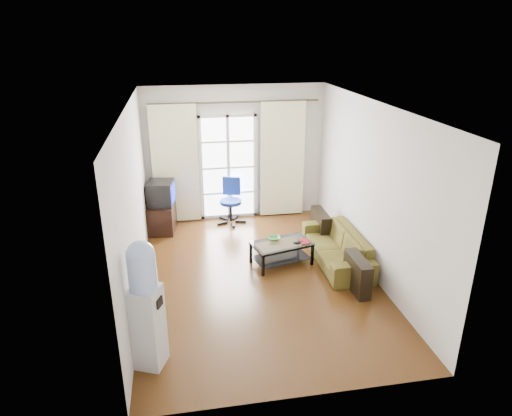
{
  "coord_description": "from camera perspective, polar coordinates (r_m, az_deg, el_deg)",
  "views": [
    {
      "loc": [
        -1.14,
        -6.27,
        3.69
      ],
      "look_at": [
        0.03,
        0.35,
        1.04
      ],
      "focal_mm": 32.0,
      "sensor_mm": 36.0,
      "label": 1
    }
  ],
  "objects": [
    {
      "name": "book",
      "position": [
        7.6,
        5.52,
        -4.25
      ],
      "size": [
        0.19,
        0.23,
        0.02
      ],
      "primitive_type": "imported",
      "rotation": [
        0.0,
        0.0,
        0.1
      ],
      "color": "maroon",
      "rests_on": "coffee_table"
    },
    {
      "name": "task_chair",
      "position": [
        9.25,
        -3.15,
        -0.2
      ],
      "size": [
        0.75,
        0.75,
        0.91
      ],
      "rotation": [
        0.0,
        0.0,
        -0.25
      ],
      "color": "black",
      "rests_on": "floor"
    },
    {
      "name": "wall_right",
      "position": [
        7.31,
        14.29,
        2.17
      ],
      "size": [
        0.02,
        5.2,
        2.7
      ],
      "primitive_type": "cube",
      "color": "silver",
      "rests_on": "floor"
    },
    {
      "name": "wall_front",
      "position": [
        4.5,
        6.23,
        -9.97
      ],
      "size": [
        3.6,
        0.02,
        2.7
      ],
      "primitive_type": "cube",
      "color": "silver",
      "rests_on": "floor"
    },
    {
      "name": "water_cooler",
      "position": [
        5.35,
        -13.65,
        -11.46
      ],
      "size": [
        0.42,
        0.42,
        1.59
      ],
      "rotation": [
        0.0,
        0.0,
        -0.39
      ],
      "color": "silver",
      "rests_on": "floor"
    },
    {
      "name": "wall_back",
      "position": [
        9.24,
        -2.63,
        6.85
      ],
      "size": [
        3.6,
        0.02,
        2.7
      ],
      "primitive_type": "cube",
      "color": "silver",
      "rests_on": "floor"
    },
    {
      "name": "curtain_right",
      "position": [
        9.33,
        3.31,
        6.02
      ],
      "size": [
        0.9,
        0.07,
        2.35
      ],
      "primitive_type": "cube",
      "color": "#FFFCCD",
      "rests_on": "curtain_rod"
    },
    {
      "name": "curtain_left",
      "position": [
        9.1,
        -10.05,
        5.31
      ],
      "size": [
        0.9,
        0.07,
        2.35
      ],
      "primitive_type": "cube",
      "color": "#FFFCCD",
      "rests_on": "curtain_rod"
    },
    {
      "name": "floor",
      "position": [
        7.37,
        0.24,
        -8.54
      ],
      "size": [
        5.2,
        5.2,
        0.0
      ],
      "primitive_type": "plane",
      "color": "#543113",
      "rests_on": "ground"
    },
    {
      "name": "french_door",
      "position": [
        9.25,
        -3.48,
        5.07
      ],
      "size": [
        1.16,
        0.06,
        2.15
      ],
      "color": "white",
      "rests_on": "wall_back"
    },
    {
      "name": "crt_tv",
      "position": [
        8.88,
        -11.93,
        1.84
      ],
      "size": [
        0.56,
        0.56,
        0.46
      ],
      "rotation": [
        0.0,
        0.0,
        -0.16
      ],
      "color": "black",
      "rests_on": "tv_stand"
    },
    {
      "name": "remote",
      "position": [
        7.58,
        5.34,
        -4.3
      ],
      "size": [
        0.17,
        0.07,
        0.02
      ],
      "primitive_type": "cube",
      "rotation": [
        0.0,
        0.0,
        0.12
      ],
      "color": "black",
      "rests_on": "coffee_table"
    },
    {
      "name": "radiator",
      "position": [
        9.59,
        2.3,
        1.01
      ],
      "size": [
        0.64,
        0.12,
        0.64
      ],
      "primitive_type": "cube",
      "color": "#949497",
      "rests_on": "floor"
    },
    {
      "name": "wall_left",
      "position": [
        6.73,
        -15.01,
        0.4
      ],
      "size": [
        0.02,
        5.2,
        2.7
      ],
      "primitive_type": "cube",
      "color": "silver",
      "rests_on": "floor"
    },
    {
      "name": "sofa",
      "position": [
        7.83,
        10.06,
        -4.76
      ],
      "size": [
        1.84,
        0.73,
        0.54
      ],
      "primitive_type": "imported",
      "rotation": [
        0.0,
        0.0,
        -1.57
      ],
      "color": "olive",
      "rests_on": "floor"
    },
    {
      "name": "bowl",
      "position": [
        7.65,
        2.25,
        -3.81
      ],
      "size": [
        0.23,
        0.23,
        0.05
      ],
      "primitive_type": "imported",
      "rotation": [
        0.0,
        0.0,
        -0.06
      ],
      "color": "green",
      "rests_on": "coffee_table"
    },
    {
      "name": "coffee_table",
      "position": [
        7.63,
        3.2,
        -5.3
      ],
      "size": [
        1.07,
        0.77,
        0.39
      ],
      "rotation": [
        0.0,
        0.0,
        0.25
      ],
      "color": "silver",
      "rests_on": "floor"
    },
    {
      "name": "tv_stand",
      "position": [
        9.06,
        -11.7,
        -1.11
      ],
      "size": [
        0.57,
        0.79,
        0.54
      ],
      "primitive_type": "cube",
      "rotation": [
        0.0,
        0.0,
        -0.11
      ],
      "color": "black",
      "rests_on": "floor"
    },
    {
      "name": "ceiling",
      "position": [
        6.45,
        0.28,
        12.69
      ],
      "size": [
        5.2,
        5.2,
        0.0
      ],
      "primitive_type": "plane",
      "rotation": [
        3.14,
        0.0,
        0.0
      ],
      "color": "white",
      "rests_on": "wall_back"
    },
    {
      "name": "curtain_rod",
      "position": [
        8.94,
        -2.65,
        13.08
      ],
      "size": [
        3.3,
        0.04,
        0.04
      ],
      "primitive_type": "cylinder",
      "rotation": [
        0.0,
        1.57,
        0.0
      ],
      "color": "#4C3F2D",
      "rests_on": "wall_back"
    }
  ]
}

